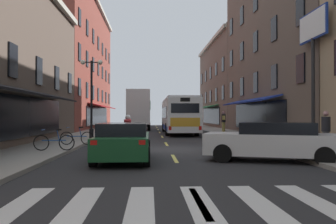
% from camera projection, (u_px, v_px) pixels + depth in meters
% --- Properties ---
extents(ground_plane, '(34.80, 80.00, 0.10)m').
position_uv_depth(ground_plane, '(169.00, 150.00, 16.43)').
color(ground_plane, '#28282B').
extents(lane_centre_dashes, '(0.14, 73.90, 0.01)m').
position_uv_depth(lane_centre_dashes, '(170.00, 150.00, 16.18)').
color(lane_centre_dashes, '#DBCC4C').
rests_on(lane_centre_dashes, ground).
extents(crosswalk_near, '(7.10, 2.80, 0.01)m').
position_uv_depth(crosswalk_near, '(199.00, 202.00, 6.44)').
color(crosswalk_near, silver).
rests_on(crosswalk_near, ground).
extents(sidewalk_left, '(3.00, 80.00, 0.14)m').
position_uv_depth(sidewalk_left, '(44.00, 148.00, 16.11)').
color(sidewalk_left, gray).
rests_on(sidewalk_left, ground).
extents(sidewalk_right, '(3.00, 80.00, 0.14)m').
position_uv_depth(sidewalk_right, '(290.00, 147.00, 16.74)').
color(sidewalk_right, gray).
rests_on(sidewalk_right, ground).
extents(billboard_sign, '(0.40, 2.74, 6.61)m').
position_uv_depth(billboard_sign, '(313.00, 44.00, 16.77)').
color(billboard_sign, black).
rests_on(billboard_sign, sidewalk_right).
extents(transit_bus, '(2.66, 11.31, 3.12)m').
position_uv_depth(transit_bus, '(179.00, 115.00, 30.41)').
color(transit_bus, white).
rests_on(transit_bus, ground).
extents(box_truck, '(2.52, 7.37, 4.26)m').
position_uv_depth(box_truck, '(139.00, 110.00, 37.50)').
color(box_truck, '#B21E19').
rests_on(box_truck, ground).
extents(sedan_near, '(4.98, 3.29, 1.38)m').
position_uv_depth(sedan_near, '(273.00, 141.00, 12.16)').
color(sedan_near, silver).
rests_on(sedan_near, ground).
extents(sedan_mid, '(1.91, 4.45, 1.35)m').
position_uv_depth(sedan_mid, '(124.00, 141.00, 12.30)').
color(sedan_mid, '#144723').
rests_on(sedan_mid, ground).
extents(sedan_far, '(1.90, 4.34, 1.31)m').
position_uv_depth(sedan_far, '(144.00, 122.00, 49.13)').
color(sedan_far, navy).
rests_on(sedan_far, ground).
extents(motorcycle_rider, '(0.62, 2.07, 1.66)m').
position_uv_depth(motorcycle_rider, '(128.00, 134.00, 16.43)').
color(motorcycle_rider, black).
rests_on(motorcycle_rider, ground).
extents(bicycle_near, '(1.71, 0.48, 0.91)m').
position_uv_depth(bicycle_near, '(54.00, 142.00, 14.51)').
color(bicycle_near, black).
rests_on(bicycle_near, sidewalk_left).
extents(bicycle_mid, '(1.71, 0.48, 0.91)m').
position_uv_depth(bicycle_mid, '(77.00, 138.00, 17.30)').
color(bicycle_mid, black).
rests_on(bicycle_mid, sidewalk_left).
extents(pedestrian_near, '(0.36, 0.52, 1.84)m').
position_uv_depth(pedestrian_near, '(224.00, 121.00, 29.80)').
color(pedestrian_near, '#B29947').
rests_on(pedestrian_near, sidewalk_right).
extents(pedestrian_mid, '(0.36, 0.36, 1.68)m').
position_uv_depth(pedestrian_mid, '(326.00, 130.00, 14.37)').
color(pedestrian_mid, '#4C4C51').
rests_on(pedestrian_mid, sidewalk_right).
extents(street_lamp_twin, '(1.42, 0.32, 5.09)m').
position_uv_depth(street_lamp_twin, '(91.00, 95.00, 22.18)').
color(street_lamp_twin, black).
rests_on(street_lamp_twin, sidewalk_left).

